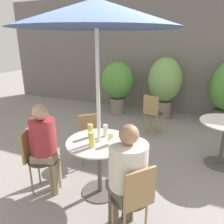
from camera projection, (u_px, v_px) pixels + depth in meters
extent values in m
plane|color=gray|center=(113.00, 192.00, 2.86)|extent=(20.00, 20.00, 0.00)
cube|color=slate|center=(169.00, 55.00, 5.58)|extent=(10.00, 0.06, 3.00)
cylinder|color=#514C47|center=(100.00, 191.00, 2.87)|extent=(0.47, 0.47, 0.01)
cylinder|color=#514C47|center=(100.00, 168.00, 2.76)|extent=(0.06, 0.06, 0.70)
cylinder|color=silver|center=(99.00, 142.00, 2.64)|extent=(0.80, 0.80, 0.02)
cylinder|color=#514C47|center=(219.00, 164.00, 3.49)|extent=(0.47, 0.47, 0.01)
cylinder|color=#514C47|center=(223.00, 144.00, 3.38)|extent=(0.06, 0.06, 0.70)
cylinder|color=#42382D|center=(43.00, 159.00, 2.77)|extent=(0.37, 0.37, 0.02)
cylinder|color=#9E7A4C|center=(39.00, 169.00, 2.96)|extent=(0.02, 0.02, 0.44)
cylinder|color=#9E7A4C|center=(32.00, 180.00, 2.73)|extent=(0.02, 0.02, 0.44)
cylinder|color=#9E7A4C|center=(56.00, 170.00, 2.95)|extent=(0.02, 0.02, 0.44)
cylinder|color=#9E7A4C|center=(51.00, 181.00, 2.72)|extent=(0.02, 0.02, 0.44)
cube|color=#9E7A4C|center=(28.00, 145.00, 2.71)|extent=(0.14, 0.31, 0.39)
cylinder|color=#42382D|center=(129.00, 197.00, 2.11)|extent=(0.37, 0.37, 0.02)
cylinder|color=#9E7A4C|center=(146.00, 220.00, 2.14)|extent=(0.02, 0.02, 0.44)
cylinder|color=#9E7A4C|center=(113.00, 212.00, 2.24)|extent=(0.02, 0.02, 0.44)
cylinder|color=#9E7A4C|center=(133.00, 204.00, 2.34)|extent=(0.02, 0.02, 0.44)
cube|color=#9E7A4C|center=(140.00, 190.00, 1.90)|extent=(0.23, 0.26, 0.39)
cylinder|color=#42382D|center=(154.00, 113.00, 4.49)|extent=(0.37, 0.37, 0.02)
cylinder|color=#9E7A4C|center=(145.00, 124.00, 4.53)|extent=(0.02, 0.02, 0.44)
cylinder|color=#9E7A4C|center=(156.00, 127.00, 4.40)|extent=(0.02, 0.02, 0.44)
cylinder|color=#9E7A4C|center=(150.00, 121.00, 4.72)|extent=(0.02, 0.02, 0.44)
cylinder|color=#9E7A4C|center=(161.00, 123.00, 4.59)|extent=(0.02, 0.02, 0.44)
cube|color=#9E7A4C|center=(151.00, 106.00, 4.29)|extent=(0.32, 0.10, 0.39)
cylinder|color=#42382D|center=(87.00, 135.00, 3.48)|extent=(0.37, 0.37, 0.02)
cylinder|color=#9E7A4C|center=(82.00, 152.00, 3.41)|extent=(0.02, 0.02, 0.44)
cylinder|color=#9E7A4C|center=(97.00, 150.00, 3.48)|extent=(0.02, 0.02, 0.44)
cylinder|color=#9E7A4C|center=(79.00, 146.00, 3.62)|extent=(0.02, 0.02, 0.44)
cylinder|color=#9E7A4C|center=(93.00, 143.00, 3.70)|extent=(0.02, 0.02, 0.44)
cube|color=#9E7A4C|center=(90.00, 127.00, 3.26)|extent=(0.25, 0.24, 0.39)
cylinder|color=gray|center=(55.00, 179.00, 2.77)|extent=(0.09, 0.09, 0.44)
cylinder|color=gray|center=(58.00, 172.00, 2.90)|extent=(0.09, 0.09, 0.44)
cube|color=gray|center=(45.00, 156.00, 2.75)|extent=(0.37, 0.35, 0.09)
cylinder|color=#9E2D33|center=(43.00, 136.00, 2.66)|extent=(0.31, 0.31, 0.44)
sphere|color=tan|center=(40.00, 112.00, 2.56)|extent=(0.20, 0.20, 0.20)
cylinder|color=brown|center=(127.00, 202.00, 2.37)|extent=(0.11, 0.11, 0.44)
cylinder|color=brown|center=(113.00, 207.00, 2.30)|extent=(0.11, 0.11, 0.44)
cube|color=brown|center=(127.00, 189.00, 2.13)|extent=(0.47, 0.47, 0.11)
cylinder|color=beige|center=(128.00, 165.00, 2.04)|extent=(0.37, 0.37, 0.43)
sphere|color=#9E7051|center=(129.00, 134.00, 1.94)|extent=(0.19, 0.19, 0.19)
cylinder|color=beige|center=(111.00, 139.00, 2.54)|extent=(0.07, 0.07, 0.15)
cylinder|color=silver|center=(105.00, 130.00, 2.76)|extent=(0.06, 0.06, 0.16)
cylinder|color=#DBC65B|center=(90.00, 131.00, 2.73)|extent=(0.07, 0.07, 0.17)
cylinder|color=#DBC65B|center=(92.00, 140.00, 2.47)|extent=(0.07, 0.07, 0.18)
cylinder|color=slate|center=(117.00, 106.00, 5.84)|extent=(0.37, 0.37, 0.41)
ellipsoid|color=#4C8938|center=(118.00, 80.00, 5.62)|extent=(0.84, 0.84, 0.95)
cylinder|color=slate|center=(163.00, 109.00, 5.54)|extent=(0.41, 0.41, 0.42)
ellipsoid|color=#709E51|center=(165.00, 80.00, 5.30)|extent=(0.81, 0.81, 1.08)
cylinder|color=#47423D|center=(221.00, 117.00, 5.08)|extent=(0.41, 0.41, 0.36)
cylinder|color=silver|center=(98.00, 109.00, 2.51)|extent=(0.04, 0.04, 2.29)
cone|color=#3D5184|center=(96.00, 13.00, 2.19)|extent=(1.75, 1.75, 0.28)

